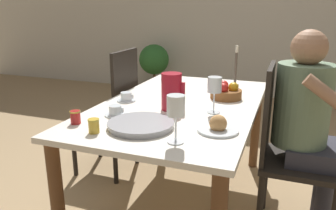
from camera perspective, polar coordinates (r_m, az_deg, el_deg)
ground_plane at (r=2.39m, az=2.11°, el=-16.54°), size 20.00×20.00×0.00m
wall_back at (r=5.10m, az=14.04°, el=16.00°), size 10.00×0.06×2.60m
dining_table at (r=2.11m, az=2.29°, el=-2.14°), size 0.94×1.61×0.72m
chair_person_side at (r=2.01m, az=19.82°, el=-7.25°), size 0.42×0.42×1.00m
chair_opposite at (r=2.62m, az=-9.51°, el=-0.93°), size 0.42×0.42×1.00m
person_seated at (r=1.98m, az=23.12°, el=-2.15°), size 0.39×0.41×1.20m
red_pitcher at (r=1.91m, az=0.63°, el=2.38°), size 0.15×0.12×0.22m
wine_glass_water at (r=1.85m, az=8.10°, el=3.25°), size 0.08×0.08×0.21m
wine_glass_juice at (r=1.42m, az=1.38°, el=-0.56°), size 0.08×0.08×0.22m
teacup_near_person at (r=1.84m, az=-9.12°, el=-1.10°), size 0.12×0.12×0.06m
teacup_across at (r=2.12m, az=-7.26°, el=1.33°), size 0.12×0.12×0.06m
serving_tray at (r=1.65m, az=-4.75°, el=-3.41°), size 0.34×0.34×0.03m
bread_plate at (r=1.61m, az=8.70°, el=-3.70°), size 0.20×0.20×0.09m
jam_jar_amber at (r=1.76m, az=-15.83°, el=-1.95°), size 0.05×0.05×0.07m
jam_jar_red at (r=1.61m, az=-12.80°, el=-3.45°), size 0.05×0.05×0.07m
fruit_bowl at (r=2.20m, az=10.09°, el=2.20°), size 0.21×0.21×0.11m
candlestick_tall at (r=2.55m, az=11.69°, el=5.83°), size 0.06×0.06×0.31m
potted_plant at (r=5.11m, az=-2.45°, el=7.54°), size 0.46×0.46×0.77m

